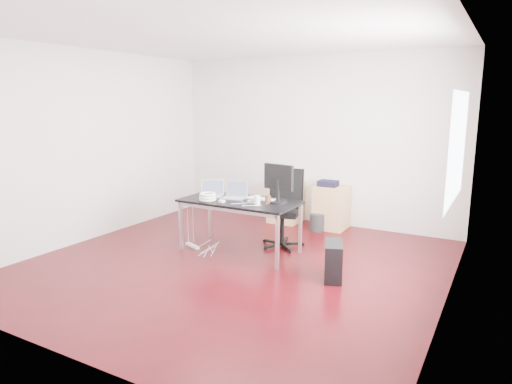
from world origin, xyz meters
The scene contains 18 objects.
room_shell centered at (0.04, 0.00, 1.40)m, with size 5.00×5.00×5.00m.
desk centered at (-0.21, 0.47, 0.68)m, with size 1.60×0.80×0.73m.
office_chair centered at (0.18, 1.05, 0.61)m, with size 0.57×0.59×1.08m.
filing_cabinet_left centered at (-0.36, 2.23, 0.35)m, with size 0.50×0.50×0.70m, color tan.
filing_cabinet_right centered at (0.47, 2.23, 0.35)m, with size 0.50×0.50×0.70m, color tan.
pc_tower centered at (1.26, 0.16, 0.22)m, with size 0.20×0.45×0.44m, color black.
wastebasket centered at (0.33, 1.97, 0.14)m, with size 0.24×0.24×0.28m, color black.
power_strip centered at (-0.91, 0.31, 0.02)m, with size 0.30×0.06×0.04m, color white.
laptop_left centered at (-0.68, 0.48, 0.79)m, with size 0.41×0.38×0.23m.
laptop_right centered at (-0.33, 0.54, 0.79)m, with size 0.37×0.31×0.23m.
monitor centered at (0.30, 0.62, 1.01)m, with size 0.45×0.26×0.51m.
keyboard centered at (0.04, 0.64, 0.74)m, with size 0.44×0.14×0.02m, color white.
cup_white centered at (0.13, 0.34, 0.79)m, with size 0.08×0.08×0.12m, color white.
cup_brown centered at (0.21, 0.50, 0.78)m, with size 0.08×0.08×0.10m, color #572D1D.
cable_coil centered at (-0.57, 0.23, 0.78)m, with size 0.24×0.24×0.11m.
power_adapter centered at (-0.35, 0.23, 0.74)m, with size 0.07×0.07×0.03m, color white.
speaker centered at (-0.30, 2.23, 0.79)m, with size 0.09×0.08×0.18m, color #9E9E9E.
navy_garment centered at (0.41, 2.20, 0.74)m, with size 0.30×0.24×0.09m, color black.
Camera 1 is at (2.95, -4.70, 2.05)m, focal length 32.00 mm.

